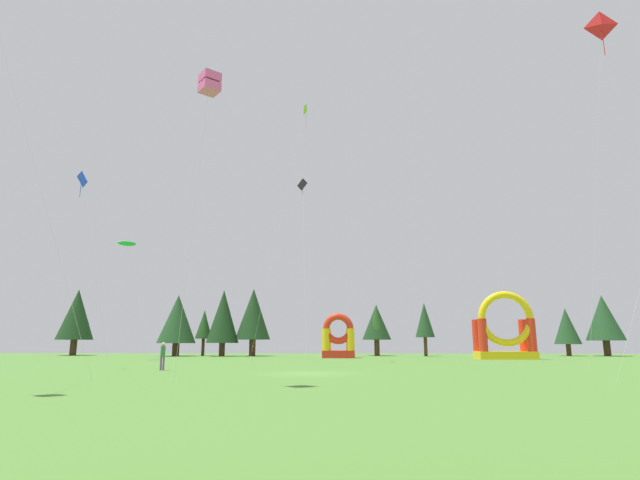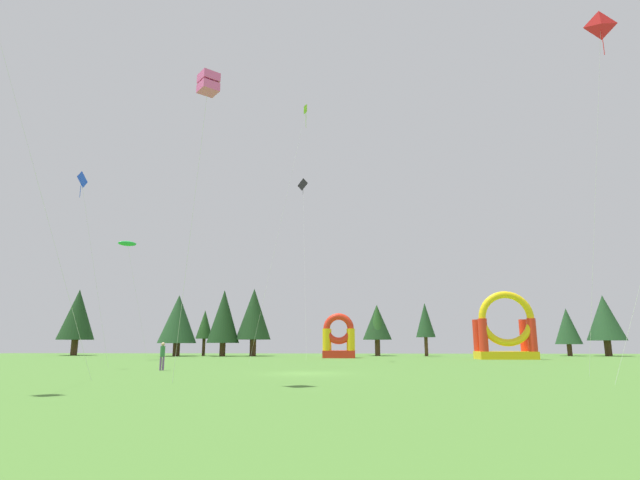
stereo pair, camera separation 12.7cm
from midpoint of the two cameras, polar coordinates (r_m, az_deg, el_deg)
name	(u,v)px [view 2 (the right image)]	position (r m, az deg, el deg)	size (l,w,h in m)	color
ground_plane	(308,374)	(31.02, -1.32, -15.11)	(120.00, 120.00, 0.00)	#47752D
kite_red_diamond	(601,27)	(35.44, 29.73, 20.55)	(2.32, 2.89, 20.62)	red
kite_pink_box	(208,84)	(25.88, -12.58, 17.15)	(2.15, 2.40, 14.70)	#EA599E
kite_green_parafoil	(127,244)	(61.24, -21.23, -0.39)	(2.86, 4.93, 13.52)	green
kite_blue_diamond	(81,182)	(42.56, -25.75, 6.02)	(2.67, 2.54, 14.57)	blue
kite_black_diamond	(304,186)	(66.41, -1.84, 6.19)	(1.77, 8.45, 23.07)	black
kite_lime_diamond	(306,114)	(56.29, -1.58, 14.34)	(5.26, 3.78, 27.51)	#8CD826
person_near_camera	(163,354)	(36.12, -17.57, -12.36)	(0.35, 0.35, 1.86)	#724C8C
inflatable_orange_dome	(506,333)	(61.84, 20.63, -10.03)	(6.47, 3.60, 7.70)	yellow
inflatable_yellow_castle	(339,341)	(63.55, 2.24, -11.58)	(4.02, 3.67, 5.49)	red
tree_row_0	(78,315)	(85.54, -26.09, -7.72)	(5.38, 5.38, 9.99)	#4C331E
tree_row_1	(178,319)	(75.50, -15.97, -8.74)	(5.49, 5.49, 8.72)	#4C331E
tree_row_2	(205,325)	(76.18, -13.08, -9.47)	(2.50, 2.50, 6.63)	#4C331E
tree_row_3	(224,317)	(73.47, -10.97, -8.64)	(4.60, 4.60, 9.37)	#4C331E
tree_row_4	(254,314)	(73.68, -7.58, -8.46)	(5.06, 5.06, 9.68)	#4C331E
tree_row_5	(377,322)	(74.94, 6.62, -9.41)	(4.26, 4.26, 7.42)	#4C331E
tree_row_6	(377,322)	(74.49, 6.65, -9.37)	(2.98, 2.98, 7.43)	#4C331E
tree_row_7	(425,320)	(73.98, 12.05, -9.03)	(2.75, 2.75, 7.55)	#4C331E
tree_row_8	(567,326)	(82.08, 26.61, -8.88)	(3.72, 3.72, 6.84)	#4C331E
tree_row_9	(605,318)	(83.81, 29.96, -7.78)	(5.27, 5.27, 8.70)	#4C331E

